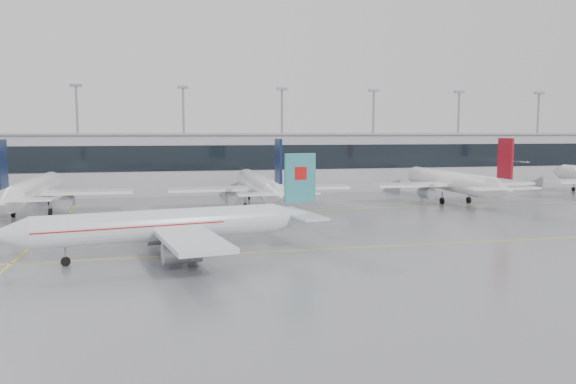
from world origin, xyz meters
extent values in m
plane|color=gray|center=(0.00, 0.00, 0.00)|extent=(320.00, 320.00, 0.00)
cube|color=yellow|center=(0.00, 0.00, 0.01)|extent=(120.00, 0.25, 0.01)
cube|color=yellow|center=(0.00, 30.00, 0.01)|extent=(120.00, 0.25, 0.01)
cube|color=yellow|center=(-30.00, 15.00, 0.01)|extent=(0.25, 60.00, 0.01)
cube|color=#9F9FA3|center=(0.00, 62.00, 6.00)|extent=(180.00, 15.00, 12.00)
cube|color=black|center=(0.00, 54.45, 7.50)|extent=(180.00, 0.20, 5.00)
cube|color=gray|center=(0.00, 62.00, 12.20)|extent=(182.00, 16.00, 0.40)
cylinder|color=gray|center=(-33.00, 68.00, 11.00)|extent=(0.50, 0.50, 22.00)
cube|color=gray|center=(-33.00, 68.00, 22.30)|extent=(2.40, 1.00, 0.60)
cylinder|color=gray|center=(-11.00, 68.00, 11.00)|extent=(0.50, 0.50, 22.00)
cube|color=gray|center=(-11.00, 68.00, 22.30)|extent=(2.40, 1.00, 0.60)
cylinder|color=gray|center=(11.00, 68.00, 11.00)|extent=(0.50, 0.50, 22.00)
cube|color=gray|center=(11.00, 68.00, 22.30)|extent=(2.40, 1.00, 0.60)
cylinder|color=gray|center=(33.00, 68.00, 11.00)|extent=(0.50, 0.50, 22.00)
cube|color=gray|center=(33.00, 68.00, 22.30)|extent=(2.40, 1.00, 0.60)
cylinder|color=gray|center=(55.00, 68.00, 11.00)|extent=(0.50, 0.50, 22.00)
cube|color=gray|center=(55.00, 68.00, 22.30)|extent=(2.40, 1.00, 0.60)
cylinder|color=gray|center=(77.00, 68.00, 11.00)|extent=(0.50, 0.50, 22.00)
cube|color=gray|center=(77.00, 68.00, 22.30)|extent=(2.40, 1.00, 0.60)
cylinder|color=silver|center=(-15.80, -0.56, 3.34)|extent=(24.25, 7.46, 3.16)
cone|color=silver|center=(-29.60, -3.09, 3.34)|extent=(4.50, 3.83, 3.16)
cone|color=silver|center=(-1.20, 2.13, 3.34)|extent=(6.08, 4.12, 3.16)
cube|color=silver|center=(-14.32, -0.28, 2.94)|extent=(9.63, 26.56, 0.45)
cube|color=silver|center=(-1.01, 2.16, 3.64)|extent=(4.57, 10.37, 0.25)
cube|color=teal|center=(-0.81, 2.20, 7.62)|extent=(3.60, 0.99, 5.39)
cylinder|color=#9798A0|center=(-13.94, -5.10, 1.44)|extent=(3.92, 2.72, 2.10)
cylinder|color=#9798A0|center=(-15.68, 4.35, 1.44)|extent=(3.92, 2.72, 2.10)
cylinder|color=gray|center=(-24.69, -2.19, 1.11)|extent=(0.20, 0.20, 1.31)
cylinder|color=black|center=(-24.69, -2.19, 0.45)|extent=(0.94, 0.46, 0.90)
cylinder|color=gray|center=(-12.87, -2.66, 1.21)|extent=(0.24, 0.24, 1.31)
cylinder|color=black|center=(-12.87, -2.66, 0.55)|extent=(1.16, 0.64, 1.10)
cylinder|color=gray|center=(-13.81, 2.45, 1.21)|extent=(0.24, 0.24, 1.31)
cylinder|color=black|center=(-13.81, 2.45, 0.55)|extent=(1.16, 0.64, 1.10)
cube|color=#B70F0F|center=(-0.81, 2.20, 8.12)|extent=(1.46, 0.70, 1.40)
cube|color=#B70F0F|center=(-18.75, -1.10, 3.54)|extent=(18.28, 6.39, 0.12)
cylinder|color=white|center=(-35.00, 35.00, 3.80)|extent=(3.59, 27.36, 3.59)
cone|color=white|center=(-35.00, 50.68, 3.80)|extent=(3.59, 4.00, 3.59)
cone|color=white|center=(-35.00, 18.52, 3.80)|extent=(3.59, 5.60, 3.59)
cube|color=white|center=(-35.00, 33.50, 3.40)|extent=(29.64, 5.00, 0.45)
cube|color=white|center=(-35.00, 18.32, 4.10)|extent=(11.40, 2.80, 0.25)
cube|color=#0D1A3D|center=(-35.00, 18.12, 8.66)|extent=(0.35, 3.60, 6.12)
cylinder|color=#9798A0|center=(-39.80, 34.00, 1.90)|extent=(2.10, 3.60, 2.10)
cylinder|color=#9798A0|center=(-30.20, 34.00, 1.90)|extent=(2.10, 3.60, 2.10)
cylinder|color=gray|center=(-35.00, 45.68, 1.23)|extent=(0.20, 0.20, 1.56)
cylinder|color=black|center=(-35.00, 45.68, 0.45)|extent=(0.30, 0.90, 0.90)
cylinder|color=gray|center=(-37.60, 32.50, 1.33)|extent=(0.24, 0.24, 1.56)
cylinder|color=black|center=(-37.60, 32.50, 0.55)|extent=(0.45, 1.10, 1.10)
cylinder|color=gray|center=(-32.40, 32.50, 1.33)|extent=(0.24, 0.24, 1.56)
cylinder|color=black|center=(-32.40, 32.50, 0.55)|extent=(0.45, 1.10, 1.10)
cylinder|color=white|center=(0.00, 35.00, 3.80)|extent=(3.59, 27.36, 3.59)
cone|color=white|center=(0.00, 50.68, 3.80)|extent=(3.59, 4.00, 3.59)
cone|color=white|center=(0.00, 18.52, 3.80)|extent=(3.59, 5.60, 3.59)
cube|color=white|center=(0.00, 33.50, 3.40)|extent=(29.64, 5.00, 0.45)
cube|color=white|center=(0.00, 18.32, 4.10)|extent=(11.40, 2.80, 0.25)
cube|color=#0D1A3D|center=(0.00, 18.12, 8.66)|extent=(0.35, 3.60, 6.12)
cylinder|color=#9798A0|center=(-4.80, 34.00, 1.90)|extent=(2.10, 3.60, 2.10)
cylinder|color=#9798A0|center=(4.80, 34.00, 1.90)|extent=(2.10, 3.60, 2.10)
cylinder|color=gray|center=(0.00, 45.68, 1.23)|extent=(0.20, 0.20, 1.56)
cylinder|color=black|center=(0.00, 45.68, 0.45)|extent=(0.30, 0.90, 0.90)
cylinder|color=gray|center=(-2.60, 32.50, 1.33)|extent=(0.24, 0.24, 1.56)
cylinder|color=black|center=(-2.60, 32.50, 0.55)|extent=(0.45, 1.10, 1.10)
cylinder|color=gray|center=(2.60, 32.50, 1.33)|extent=(0.24, 0.24, 1.56)
cylinder|color=black|center=(2.60, 32.50, 0.55)|extent=(0.45, 1.10, 1.10)
cylinder|color=white|center=(35.00, 35.00, 3.80)|extent=(3.59, 27.36, 3.59)
cone|color=white|center=(35.00, 50.68, 3.80)|extent=(3.59, 4.00, 3.59)
cone|color=white|center=(35.00, 18.52, 3.80)|extent=(3.59, 5.60, 3.59)
cube|color=white|center=(35.00, 33.50, 3.40)|extent=(29.64, 5.00, 0.45)
cube|color=white|center=(35.00, 18.32, 4.10)|extent=(11.40, 2.80, 0.25)
cube|color=maroon|center=(35.00, 18.12, 8.66)|extent=(0.35, 3.60, 6.12)
cylinder|color=#9798A0|center=(30.20, 34.00, 1.90)|extent=(2.10, 3.60, 2.10)
cylinder|color=#9798A0|center=(39.80, 34.00, 1.90)|extent=(2.10, 3.60, 2.10)
cylinder|color=gray|center=(35.00, 45.68, 1.23)|extent=(0.20, 0.20, 1.56)
cylinder|color=black|center=(35.00, 45.68, 0.45)|extent=(0.30, 0.90, 0.90)
cylinder|color=gray|center=(32.40, 32.50, 1.33)|extent=(0.24, 0.24, 1.56)
cylinder|color=black|center=(32.40, 32.50, 0.55)|extent=(0.45, 1.10, 1.10)
cylinder|color=gray|center=(37.60, 32.50, 1.33)|extent=(0.24, 0.24, 1.56)
cylinder|color=black|center=(37.60, 32.50, 0.55)|extent=(0.45, 1.10, 1.10)
cone|color=white|center=(70.00, 50.68, 3.80)|extent=(3.59, 4.00, 3.59)
cylinder|color=gray|center=(70.00, 45.68, 1.23)|extent=(0.20, 0.20, 1.56)
cylinder|color=black|center=(70.00, 45.68, 0.45)|extent=(0.30, 0.90, 0.90)
camera|label=1|loc=(-15.39, -57.48, 12.63)|focal=35.00mm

